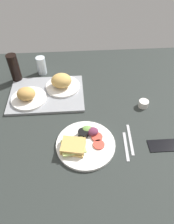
{
  "coord_description": "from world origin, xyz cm",
  "views": [
    {
      "loc": [
        -3.49,
        -74.71,
        84.82
      ],
      "look_at": [
        2.0,
        3.0,
        4.0
      ],
      "focal_mm": 33.1,
      "sensor_mm": 36.0,
      "label": 1
    }
  ],
  "objects_px": {
    "serving_tray": "(47,94)",
    "bread_plate_near": "(27,96)",
    "bread_plate_far": "(62,83)",
    "plate_with_salad": "(84,143)",
    "knife": "(130,139)",
    "espresso_cup": "(143,104)",
    "cell_phone": "(163,145)",
    "soda_bottle": "(15,69)",
    "fork": "(126,146)",
    "drinking_glass": "(41,66)"
  },
  "relations": [
    {
      "from": "serving_tray",
      "to": "bread_plate_near",
      "type": "xyz_separation_m",
      "value": [
        -0.1,
        -0.05,
        0.04
      ]
    },
    {
      "from": "bread_plate_far",
      "to": "plate_with_salad",
      "type": "height_order",
      "value": "bread_plate_far"
    },
    {
      "from": "knife",
      "to": "bread_plate_near",
      "type": "bearing_deg",
      "value": 63.64
    },
    {
      "from": "serving_tray",
      "to": "knife",
      "type": "relative_size",
      "value": 2.37
    },
    {
      "from": "plate_with_salad",
      "to": "espresso_cup",
      "type": "xyz_separation_m",
      "value": [
        0.36,
        0.25,
        0.0
      ]
    },
    {
      "from": "cell_phone",
      "to": "bread_plate_near",
      "type": "bearing_deg",
      "value": 152.61
    },
    {
      "from": "bread_plate_far",
      "to": "soda_bottle",
      "type": "distance_m",
      "value": 0.32
    },
    {
      "from": "espresso_cup",
      "to": "knife",
      "type": "relative_size",
      "value": 0.29
    },
    {
      "from": "knife",
      "to": "cell_phone",
      "type": "relative_size",
      "value": 1.32
    },
    {
      "from": "bread_plate_far",
      "to": "fork",
      "type": "height_order",
      "value": "bread_plate_far"
    },
    {
      "from": "cell_phone",
      "to": "drinking_glass",
      "type": "bearing_deg",
      "value": 134.53
    },
    {
      "from": "plate_with_salad",
      "to": "cell_phone",
      "type": "xyz_separation_m",
      "value": [
        0.39,
        -0.03,
        -0.01
      ]
    },
    {
      "from": "fork",
      "to": "knife",
      "type": "xyz_separation_m",
      "value": [
        0.03,
        0.04,
        0.0
      ]
    },
    {
      "from": "drinking_glass",
      "to": "soda_bottle",
      "type": "distance_m",
      "value": 0.18
    },
    {
      "from": "bread_plate_near",
      "to": "plate_with_salad",
      "type": "distance_m",
      "value": 0.46
    },
    {
      "from": "bread_plate_far",
      "to": "drinking_glass",
      "type": "relative_size",
      "value": 1.77
    },
    {
      "from": "bread_plate_near",
      "to": "espresso_cup",
      "type": "bearing_deg",
      "value": -7.26
    },
    {
      "from": "plate_with_salad",
      "to": "drinking_glass",
      "type": "xyz_separation_m",
      "value": [
        -0.25,
        0.62,
        0.04
      ]
    },
    {
      "from": "drinking_glass",
      "to": "cell_phone",
      "type": "relative_size",
      "value": 0.84
    },
    {
      "from": "bread_plate_far",
      "to": "serving_tray",
      "type": "bearing_deg",
      "value": -154.45
    },
    {
      "from": "knife",
      "to": "cell_phone",
      "type": "distance_m",
      "value": 0.16
    },
    {
      "from": "drinking_glass",
      "to": "soda_bottle",
      "type": "relative_size",
      "value": 0.63
    },
    {
      "from": "fork",
      "to": "cell_phone",
      "type": "xyz_separation_m",
      "value": [
        0.18,
        -0.01,
        0.0
      ]
    },
    {
      "from": "fork",
      "to": "espresso_cup",
      "type": "bearing_deg",
      "value": -25.47
    },
    {
      "from": "drinking_glass",
      "to": "fork",
      "type": "relative_size",
      "value": 0.71
    },
    {
      "from": "plate_with_salad",
      "to": "cell_phone",
      "type": "distance_m",
      "value": 0.39
    },
    {
      "from": "espresso_cup",
      "to": "plate_with_salad",
      "type": "bearing_deg",
      "value": -145.61
    },
    {
      "from": "bread_plate_near",
      "to": "bread_plate_far",
      "type": "distance_m",
      "value": 0.22
    },
    {
      "from": "bread_plate_near",
      "to": "soda_bottle",
      "type": "height_order",
      "value": "soda_bottle"
    },
    {
      "from": "serving_tray",
      "to": "knife",
      "type": "distance_m",
      "value": 0.58
    },
    {
      "from": "bread_plate_near",
      "to": "knife",
      "type": "height_order",
      "value": "bread_plate_near"
    },
    {
      "from": "knife",
      "to": "cell_phone",
      "type": "xyz_separation_m",
      "value": [
        0.15,
        -0.05,
        0.0
      ]
    },
    {
      "from": "bread_plate_far",
      "to": "espresso_cup",
      "type": "height_order",
      "value": "bread_plate_far"
    },
    {
      "from": "bread_plate_near",
      "to": "fork",
      "type": "xyz_separation_m",
      "value": [
        0.52,
        -0.36,
        -0.04
      ]
    },
    {
      "from": "cell_phone",
      "to": "soda_bottle",
      "type": "bearing_deg",
      "value": 144.29
    },
    {
      "from": "bread_plate_near",
      "to": "espresso_cup",
      "type": "height_order",
      "value": "bread_plate_near"
    },
    {
      "from": "plate_with_salad",
      "to": "serving_tray",
      "type": "bearing_deg",
      "value": 117.97
    },
    {
      "from": "soda_bottle",
      "to": "fork",
      "type": "height_order",
      "value": "soda_bottle"
    },
    {
      "from": "bread_plate_far",
      "to": "plate_with_salad",
      "type": "relative_size",
      "value": 0.74
    },
    {
      "from": "bread_plate_far",
      "to": "drinking_glass",
      "type": "xyz_separation_m",
      "value": [
        -0.14,
        0.19,
        0.01
      ]
    },
    {
      "from": "serving_tray",
      "to": "soda_bottle",
      "type": "relative_size",
      "value": 2.35
    },
    {
      "from": "soda_bottle",
      "to": "bread_plate_far",
      "type": "bearing_deg",
      "value": -20.67
    },
    {
      "from": "bread_plate_near",
      "to": "fork",
      "type": "height_order",
      "value": "bread_plate_near"
    },
    {
      "from": "bread_plate_near",
      "to": "espresso_cup",
      "type": "distance_m",
      "value": 0.68
    },
    {
      "from": "plate_with_salad",
      "to": "fork",
      "type": "bearing_deg",
      "value": -6.66
    },
    {
      "from": "drinking_glass",
      "to": "bread_plate_near",
      "type": "bearing_deg",
      "value": -101.61
    },
    {
      "from": "serving_tray",
      "to": "espresso_cup",
      "type": "distance_m",
      "value": 0.59
    },
    {
      "from": "drinking_glass",
      "to": "espresso_cup",
      "type": "bearing_deg",
      "value": -31.51
    },
    {
      "from": "serving_tray",
      "to": "fork",
      "type": "height_order",
      "value": "serving_tray"
    },
    {
      "from": "fork",
      "to": "cell_phone",
      "type": "relative_size",
      "value": 1.18
    }
  ]
}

